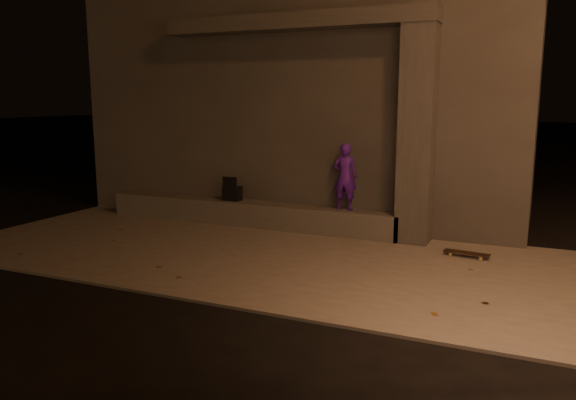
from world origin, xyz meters
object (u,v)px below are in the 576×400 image
at_px(skateboarder, 345,177).
at_px(skateboard, 467,253).
at_px(column, 417,136).
at_px(backpack, 232,192).

distance_m(skateboarder, skateboard, 2.50).
relative_size(column, skateboard, 5.10).
distance_m(column, backpack, 3.73).
bearing_deg(skateboard, backpack, 178.33).
bearing_deg(skateboarder, column, 179.14).
bearing_deg(column, skateboard, -33.98).
bearing_deg(column, skateboarder, 180.00).
height_order(column, skateboarder, column).
distance_m(backpack, skateboard, 4.58).
xyz_separation_m(skateboarder, skateboard, (2.20, -0.65, -0.98)).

